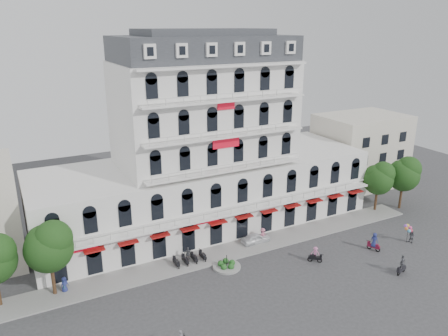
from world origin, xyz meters
The scene contains 18 objects.
ground centered at (0.00, 0.00, 0.00)m, with size 120.00×120.00×0.00m, color #38383A.
sidewalk centered at (0.00, 9.00, 0.08)m, with size 53.00×4.00×0.16m, color gray.
main_building centered at (0.00, 18.00, 9.96)m, with size 45.00×15.00×25.80m.
flank_building_east centered at (30.00, 20.00, 6.00)m, with size 14.00×10.00×12.00m, color beige.
traffic_island centered at (-3.00, 6.00, 0.26)m, with size 3.20×3.20×1.60m.
parked_scooter_row centered at (-6.35, 8.80, 0.00)m, with size 4.40×1.80×1.10m, color black, non-canonical shape.
tree_west_inner centered at (-20.95, 9.48, 5.68)m, with size 4.76×4.76×8.25m.
tree_east_inner centered at (24.05, 9.98, 5.21)m, with size 4.40×4.37×7.57m.
tree_east_outer centered at (28.05, 8.98, 5.55)m, with size 4.65×4.65×8.05m.
parked_car centered at (3.04, 9.50, 0.65)m, with size 1.54×3.82×1.30m, color silver.
rider_east centered at (14.79, 1.25, 1.18)m, with size 0.89×1.62×2.33m.
rider_northeast centered at (13.55, -4.06, 1.16)m, with size 1.68×0.69×2.32m.
rider_center centered at (6.65, 2.35, 1.02)m, with size 1.38×1.23×1.98m.
pedestrian_left centered at (-20.00, 9.50, 0.87)m, with size 0.85×0.55×1.74m, color navy.
pedestrian_mid centered at (-6.25, 9.50, 0.85)m, with size 1.00×0.42×1.70m, color #4E4E54.
pedestrian_right centered at (4.01, 9.50, 0.91)m, with size 1.17×0.67×1.81m, color #C36781.
pedestrian_far centered at (-20.00, 9.50, 0.84)m, with size 0.61×0.40×1.68m, color #2A4E7F.
balloon_vendor centered at (20.27, 0.57, 1.26)m, with size 1.34×1.28×2.45m.
Camera 1 is at (-23.38, -32.44, 26.30)m, focal length 35.00 mm.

